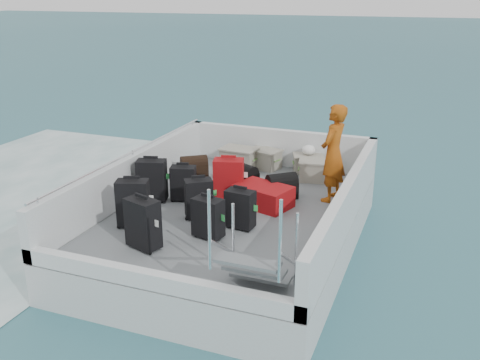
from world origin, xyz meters
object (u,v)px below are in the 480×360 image
(suitcase_0, at_px, (133,204))
(suitcase_6, at_px, (208,218))
(crate_0, at_px, (239,159))
(suitcase_4, at_px, (199,199))
(suitcase_7, at_px, (240,210))
(suitcase_8, at_px, (263,196))
(suitcase_5, at_px, (229,179))
(passenger, at_px, (333,153))
(crate_1, at_px, (264,159))
(crate_2, at_px, (308,164))
(crate_3, at_px, (316,171))
(suitcase_3, at_px, (143,224))
(suitcase_1, at_px, (152,181))
(suitcase_2, at_px, (183,184))

(suitcase_0, distance_m, suitcase_6, 1.14)
(suitcase_6, height_order, crate_0, suitcase_6)
(suitcase_0, relative_size, suitcase_4, 1.17)
(suitcase_7, relative_size, crate_0, 0.90)
(suitcase_7, bearing_deg, suitcase_8, 93.35)
(suitcase_5, xyz_separation_m, passenger, (1.56, 0.53, 0.45))
(crate_1, bearing_deg, crate_2, 3.63)
(suitcase_4, distance_m, suitcase_5, 0.89)
(passenger, bearing_deg, crate_1, -114.42)
(suitcase_8, height_order, passenger, passenger)
(suitcase_8, height_order, crate_3, crate_3)
(suitcase_3, height_order, passenger, passenger)
(suitcase_0, xyz_separation_m, suitcase_4, (0.73, 0.62, -0.05))
(crate_3, bearing_deg, suitcase_8, -108.44)
(suitcase_0, height_order, crate_3, suitcase_0)
(suitcase_3, height_order, suitcase_5, suitcase_3)
(suitcase_3, relative_size, suitcase_8, 0.81)
(suitcase_7, xyz_separation_m, crate_2, (0.29, 2.76, -0.13))
(suitcase_4, bearing_deg, suitcase_8, 11.09)
(suitcase_1, bearing_deg, suitcase_6, -49.81)
(crate_0, bearing_deg, suitcase_7, -68.55)
(suitcase_4, relative_size, crate_2, 1.16)
(suitcase_0, relative_size, suitcase_7, 1.22)
(suitcase_6, relative_size, suitcase_7, 1.00)
(suitcase_2, bearing_deg, suitcase_4, -61.29)
(suitcase_8, bearing_deg, suitcase_5, 97.36)
(suitcase_5, distance_m, crate_1, 1.70)
(crate_1, bearing_deg, suitcase_5, -91.40)
(suitcase_1, height_order, suitcase_6, suitcase_1)
(crate_2, bearing_deg, suitcase_8, -97.57)
(suitcase_1, bearing_deg, crate_3, 24.25)
(suitcase_6, xyz_separation_m, crate_1, (-0.25, 3.15, -0.12))
(passenger, bearing_deg, suitcase_5, -58.17)
(crate_0, bearing_deg, suitcase_0, -98.85)
(crate_1, xyz_separation_m, crate_3, (1.07, -0.34, 0.00))
(suitcase_6, bearing_deg, suitcase_2, 141.75)
(suitcase_5, xyz_separation_m, suitcase_8, (0.63, -0.11, -0.16))
(suitcase_0, height_order, suitcase_8, suitcase_0)
(suitcase_3, height_order, suitcase_4, suitcase_3)
(suitcase_1, relative_size, suitcase_4, 1.15)
(suitcase_4, distance_m, crate_0, 2.36)
(suitcase_5, bearing_deg, suitcase_3, -116.19)
(suitcase_5, relative_size, crate_1, 1.18)
(crate_2, bearing_deg, passenger, -60.67)
(suitcase_2, relative_size, suitcase_4, 0.96)
(suitcase_0, distance_m, suitcase_5, 1.72)
(crate_1, bearing_deg, suitcase_0, -105.55)
(suitcase_2, bearing_deg, crate_3, 28.31)
(suitcase_6, bearing_deg, crate_3, 85.56)
(suitcase_4, xyz_separation_m, crate_1, (0.16, 2.57, -0.13))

